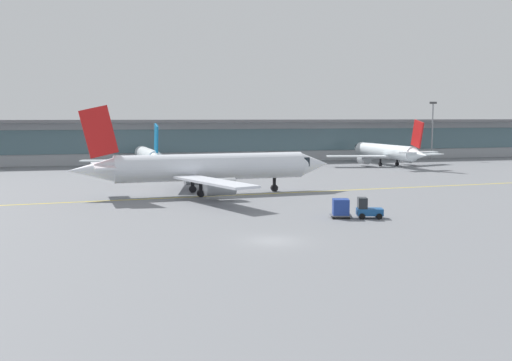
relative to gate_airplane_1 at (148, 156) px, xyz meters
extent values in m
plane|color=slate|center=(4.59, -68.60, -2.73)|extent=(400.00, 400.00, 0.00)
cube|color=yellow|center=(5.22, -40.15, -2.73)|extent=(109.80, 7.36, 0.01)
cube|color=#9EA3A8|center=(4.59, 18.54, 1.77)|extent=(186.65, 8.00, 9.00)
cube|color=slate|center=(4.59, 14.46, 2.22)|extent=(179.19, 0.16, 5.04)
cube|color=slate|center=(4.59, 17.04, 6.57)|extent=(194.12, 11.00, 0.60)
cylinder|color=white|center=(-0.02, 0.35, 0.09)|extent=(3.84, 19.84, 2.74)
cone|color=white|center=(-0.66, 11.84, 0.09)|extent=(2.78, 3.43, 2.60)
cube|color=black|center=(-0.54, 9.65, 0.43)|extent=(2.27, 2.58, 0.96)
cone|color=white|center=(0.65, -11.68, 0.09)|extent=(2.57, 4.51, 2.33)
cube|color=white|center=(-6.93, -1.65, -0.66)|extent=(11.57, 5.02, 0.23)
cylinder|color=#999EA3|center=(-4.74, -0.31, -1.43)|extent=(1.85, 2.99, 1.69)
cube|color=white|center=(7.07, -0.86, -0.66)|extent=(11.50, 6.15, 0.23)
cylinder|color=#999EA3|center=(4.75, 0.22, -1.43)|extent=(1.85, 2.99, 1.69)
cube|color=#1472B2|center=(0.60, -10.80, 3.80)|extent=(0.50, 3.70, 5.16)
cube|color=white|center=(-1.42, -10.60, 0.50)|extent=(4.13, 2.16, 0.19)
cube|color=white|center=(2.60, -10.37, 0.50)|extent=(4.13, 2.16, 0.19)
cylinder|color=black|center=(-0.40, 7.24, -2.01)|extent=(0.35, 0.35, 1.45)
cylinder|color=black|center=(-0.40, 7.24, -2.37)|extent=(0.48, 0.75, 0.73)
cylinder|color=black|center=(-1.78, -1.36, -2.01)|extent=(0.35, 0.35, 1.45)
cylinder|color=black|center=(-1.78, -1.36, -2.37)|extent=(0.48, 0.75, 0.73)
cylinder|color=black|center=(1.92, -1.15, -2.01)|extent=(0.35, 0.35, 1.45)
cylinder|color=black|center=(1.92, -1.15, -2.37)|extent=(0.48, 0.75, 0.73)
cylinder|color=white|center=(49.12, -1.93, 0.28)|extent=(3.94, 21.18, 2.93)
cone|color=white|center=(48.53, 10.34, 0.28)|extent=(2.94, 3.64, 2.78)
cube|color=black|center=(48.64, 8.00, 0.65)|extent=(2.41, 2.74, 1.02)
cone|color=white|center=(49.74, -14.79, 0.28)|extent=(2.71, 4.79, 2.49)
cube|color=white|center=(41.73, -4.01, -0.52)|extent=(12.35, 5.45, 0.24)
cylinder|color=#999EA3|center=(44.07, -2.61, -1.34)|extent=(1.95, 3.18, 1.81)
cube|color=white|center=(56.68, -3.29, -0.52)|extent=(12.29, 6.49, 0.24)
cylinder|color=#999EA3|center=(54.21, -2.12, -1.34)|extent=(1.95, 3.18, 1.81)
cube|color=red|center=(49.70, -13.85, 4.24)|extent=(0.50, 3.95, 5.51)
cube|color=white|center=(47.53, -13.61, 0.72)|extent=(4.40, 2.27, 0.21)
cube|color=white|center=(51.83, -13.41, 0.72)|extent=(4.40, 2.27, 0.21)
cylinder|color=black|center=(48.77, 5.43, -1.96)|extent=(0.38, 0.38, 1.55)
cylinder|color=black|center=(48.77, 5.43, -2.34)|extent=(0.51, 0.80, 0.77)
cylinder|color=black|center=(47.23, -3.75, -1.96)|extent=(0.38, 0.38, 1.55)
cylinder|color=black|center=(47.23, -3.75, -2.34)|extent=(0.51, 0.80, 0.77)
cylinder|color=black|center=(51.18, -3.56, -1.96)|extent=(0.38, 0.38, 1.55)
cylinder|color=black|center=(51.18, -3.56, -2.34)|extent=(0.51, 0.80, 0.77)
cylinder|color=silver|center=(5.22, -38.15, 0.89)|extent=(25.47, 5.12, 3.51)
cone|color=silver|center=(19.95, -37.21, 0.89)|extent=(4.42, 3.60, 3.34)
cube|color=black|center=(17.14, -37.38, 1.33)|extent=(3.33, 2.94, 1.23)
cone|color=silver|center=(-10.20, -39.13, 0.89)|extent=(5.80, 3.34, 2.99)
cube|color=silver|center=(2.59, -29.31, -0.08)|extent=(6.33, 14.84, 0.29)
cylinder|color=#999EA3|center=(4.32, -32.09, -1.06)|extent=(3.85, 2.40, 2.17)
cube|color=silver|center=(3.73, -47.25, -0.08)|extent=(7.99, 14.73, 0.29)
cylinder|color=#999EA3|center=(5.10, -44.26, -1.06)|extent=(3.85, 2.40, 2.17)
cube|color=red|center=(-9.08, -39.06, 5.64)|extent=(4.75, 0.67, 6.61)
cube|color=silver|center=(-8.83, -36.45, 1.41)|extent=(2.80, 5.31, 0.25)
cube|color=silver|center=(-8.50, -41.61, 1.41)|extent=(2.80, 5.31, 0.25)
cylinder|color=black|center=(14.06, -37.58, -1.80)|extent=(0.45, 0.45, 1.86)
cylinder|color=black|center=(14.06, -37.58, -2.27)|extent=(0.96, 0.63, 0.93)
cylinder|color=black|center=(3.01, -35.91, -1.80)|extent=(0.45, 0.45, 1.86)
cylinder|color=black|center=(3.01, -35.91, -2.27)|extent=(0.96, 0.63, 0.93)
cylinder|color=black|center=(3.31, -40.65, -1.80)|extent=(0.45, 0.45, 1.86)
cylinder|color=black|center=(3.31, -40.65, -2.27)|extent=(0.96, 0.63, 0.93)
cube|color=#194C8C|center=(17.15, -60.69, -2.08)|extent=(2.89, 2.09, 0.70)
cube|color=#1E2328|center=(16.43, -60.47, -1.18)|extent=(1.22, 1.45, 1.10)
cylinder|color=black|center=(18.17, -60.27, -2.43)|extent=(0.64, 0.38, 0.60)
cylinder|color=black|center=(17.76, -61.61, -2.43)|extent=(0.64, 0.38, 0.60)
cylinder|color=black|center=(16.54, -59.78, -2.43)|extent=(0.64, 0.38, 0.60)
cylinder|color=black|center=(16.13, -61.12, -2.43)|extent=(0.64, 0.38, 0.60)
cube|color=#595B60|center=(14.36, -59.85, -2.45)|extent=(2.47, 2.14, 0.12)
cube|color=navy|center=(14.36, -59.85, -1.59)|extent=(1.96, 1.90, 1.60)
cylinder|color=black|center=(15.28, -59.40, -2.62)|extent=(0.24, 0.16, 0.22)
cylinder|color=black|center=(14.88, -60.74, -2.62)|extent=(0.24, 0.16, 0.22)
cylinder|color=black|center=(13.84, -58.96, -2.62)|extent=(0.24, 0.16, 0.22)
cylinder|color=black|center=(13.44, -60.30, -2.62)|extent=(0.24, 0.16, 0.22)
cylinder|color=gray|center=(68.10, 10.83, 3.91)|extent=(0.36, 0.36, 13.28)
cube|color=#3F3F42|center=(68.10, 10.83, 10.80)|extent=(1.80, 0.30, 0.50)
camera|label=1|loc=(-9.13, -114.36, 7.46)|focal=41.25mm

